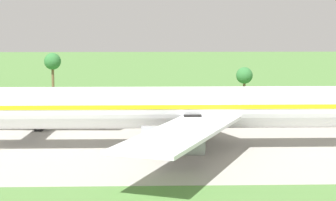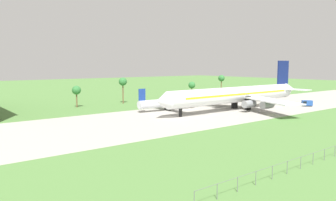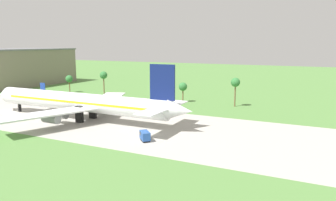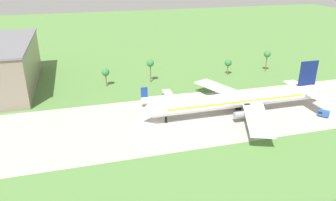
{
  "view_description": "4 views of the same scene",
  "coord_description": "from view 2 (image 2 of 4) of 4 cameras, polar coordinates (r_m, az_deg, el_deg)",
  "views": [
    {
      "loc": [
        28.09,
        -87.02,
        17.68
      ],
      "look_at": [
        30.86,
        -1.32,
        6.85
      ],
      "focal_mm": 65.0,
      "sensor_mm": 36.0,
      "label": 1
    },
    {
      "loc": [
        -65.96,
        -82.96,
        17.29
      ],
      "look_at": [
        -1.94,
        -1.32,
        5.85
      ],
      "focal_mm": 35.0,
      "sensor_mm": 36.0,
      "label": 2
    },
    {
      "loc": [
        103.51,
        -82.66,
        24.71
      ],
      "look_at": [
        63.66,
        -1.32,
        8.83
      ],
      "focal_mm": 35.0,
      "sensor_mm": 36.0,
      "label": 3
    },
    {
      "loc": [
        -25.02,
        -105.4,
        54.66
      ],
      "look_at": [
        5.83,
        5.0,
        6.0
      ],
      "focal_mm": 35.0,
      "sensor_mm": 36.0,
      "label": 4
    }
  ],
  "objects": [
    {
      "name": "palm_tree_row",
      "position": [
        157.97,
        -1.29,
        2.94
      ],
      "size": [
        88.74,
        3.6,
        11.56
      ],
      "color": "brown",
      "rests_on": "ground_plane"
    },
    {
      "name": "baggage_tug",
      "position": [
        147.39,
        23.01,
        -0.42
      ],
      "size": [
        4.25,
        4.31,
        2.49
      ],
      "color": "black",
      "rests_on": "ground_plane"
    },
    {
      "name": "regional_aircraft",
      "position": [
        123.73,
        -0.08,
        -0.41
      ],
      "size": [
        25.27,
        22.75,
        8.68
      ],
      "color": "silver",
      "rests_on": "ground_plane"
    },
    {
      "name": "jet_airliner",
      "position": [
        128.45,
        12.2,
        1.02
      ],
      "size": [
        77.79,
        57.26,
        18.94
      ],
      "color": "white",
      "rests_on": "ground_plane"
    },
    {
      "name": "ground_plane",
      "position": [
        107.39,
        0.38,
        -2.97
      ],
      "size": [
        600.0,
        600.0,
        0.0
      ],
      "primitive_type": "plane",
      "color": "#517F3D"
    },
    {
      "name": "taxiway_strip",
      "position": [
        107.39,
        0.38,
        -2.97
      ],
      "size": [
        320.0,
        44.0,
        0.02
      ],
      "color": "#A8A399",
      "rests_on": "ground_plane"
    }
  ]
}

